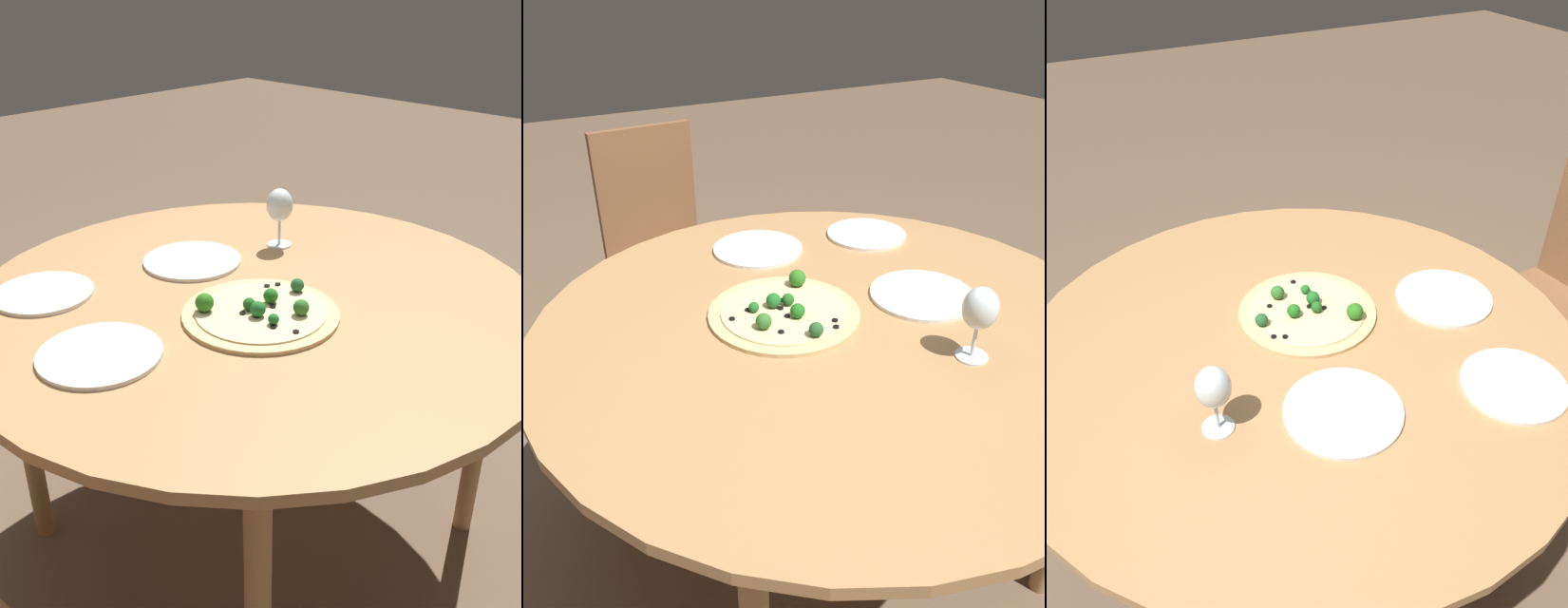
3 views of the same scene
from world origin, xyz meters
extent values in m
plane|color=brown|center=(0.00, 0.00, 0.00)|extent=(12.00, 12.00, 0.00)
cylinder|color=#A87A4C|center=(0.00, 0.00, 0.74)|extent=(1.38, 1.38, 0.03)
cylinder|color=#A87A4C|center=(-0.43, -0.43, 0.37)|extent=(0.05, 0.05, 0.73)
cylinder|color=#A87A4C|center=(-0.43, 0.43, 0.37)|extent=(0.05, 0.05, 0.73)
cylinder|color=#A87A4C|center=(0.43, 0.43, 0.37)|extent=(0.05, 0.05, 0.73)
cube|color=brown|center=(-0.06, 0.97, 0.46)|extent=(0.42, 0.42, 0.04)
cylinder|color=brown|center=(-0.22, 0.79, 0.22)|extent=(0.04, 0.04, 0.44)
cylinder|color=brown|center=(0.12, 0.81, 0.22)|extent=(0.04, 0.04, 0.44)
cylinder|color=brown|center=(-0.24, 1.13, 0.22)|extent=(0.04, 0.04, 0.44)
cylinder|color=tan|center=(-0.09, 0.07, 0.76)|extent=(0.36, 0.36, 0.01)
cylinder|color=beige|center=(-0.09, 0.07, 0.77)|extent=(0.30, 0.30, 0.00)
sphere|color=#1E6324|center=(-0.15, 0.10, 0.78)|extent=(0.02, 0.02, 0.02)
sphere|color=#1E5B1C|center=(-0.07, 0.08, 0.79)|extent=(0.03, 0.03, 0.03)
sphere|color=#296C1C|center=(0.00, 0.16, 0.79)|extent=(0.04, 0.04, 0.04)
sphere|color=#1D671B|center=(-0.08, 0.02, 0.79)|extent=(0.03, 0.03, 0.03)
sphere|color=#1C6624|center=(-0.10, 0.09, 0.79)|extent=(0.04, 0.04, 0.04)
sphere|color=#225528|center=(-0.08, -0.06, 0.79)|extent=(0.03, 0.03, 0.03)
sphere|color=#2F6727|center=(-0.17, 0.02, 0.79)|extent=(0.04, 0.04, 0.04)
cylinder|color=black|center=(-0.03, -0.06, 0.77)|extent=(0.01, 0.01, 0.00)
cylinder|color=black|center=(-0.21, 0.09, 0.77)|extent=(0.01, 0.01, 0.00)
cylinder|color=black|center=(-0.14, -0.01, 0.77)|extent=(0.01, 0.01, 0.00)
cylinder|color=black|center=(-0.01, -0.03, 0.77)|extent=(0.01, 0.01, 0.00)
cylinder|color=black|center=(-0.16, 0.11, 0.77)|extent=(0.01, 0.01, 0.00)
cylinder|color=black|center=(-0.09, 0.08, 0.77)|extent=(0.01, 0.01, 0.00)
cylinder|color=black|center=(-0.10, 0.04, 0.77)|extent=(0.01, 0.01, 0.00)
cylinder|color=black|center=(-0.10, 0.10, 0.77)|extent=(0.01, 0.01, 0.00)
cylinder|color=black|center=(-0.07, 0.11, 0.77)|extent=(0.01, 0.01, 0.00)
cylinder|color=silver|center=(0.17, -0.27, 0.76)|extent=(0.07, 0.07, 0.00)
cylinder|color=silver|center=(0.17, -0.27, 0.80)|extent=(0.01, 0.01, 0.07)
ellipsoid|color=silver|center=(0.17, -0.27, 0.88)|extent=(0.07, 0.07, 0.09)
cylinder|color=silver|center=(0.36, 0.35, 0.76)|extent=(0.24, 0.24, 0.01)
cylinder|color=silver|center=(0.02, 0.42, 0.76)|extent=(0.26, 0.26, 0.01)
cylinder|color=silver|center=(0.25, -0.02, 0.76)|extent=(0.26, 0.26, 0.01)
camera|label=1|loc=(-1.02, 1.04, 1.47)|focal=40.00mm
camera|label=2|loc=(-0.68, -0.97, 1.47)|focal=35.00mm
camera|label=3|loc=(0.99, -0.49, 1.70)|focal=35.00mm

